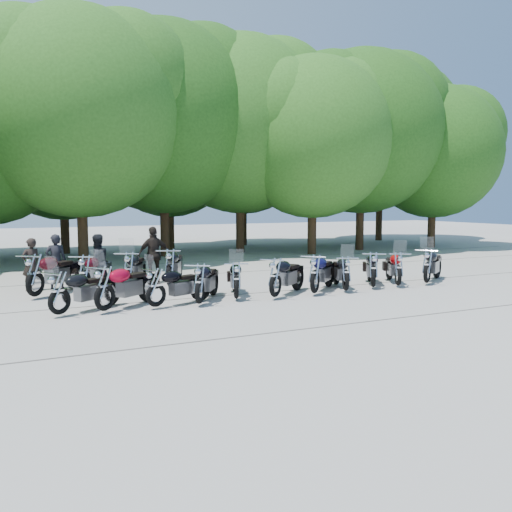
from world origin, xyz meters
name	(u,v)px	position (x,y,z in m)	size (l,w,h in m)	color
ground	(280,302)	(0.00, 0.00, 0.00)	(90.00, 90.00, 0.00)	gray
tree_3	(79,114)	(-3.57, 11.24, 6.32)	(8.70, 8.70, 10.67)	#3A2614
tree_4	(163,118)	(0.54, 13.09, 6.64)	(9.13, 9.13, 11.20)	#3A2614
tree_5	(240,125)	(4.61, 13.20, 6.57)	(9.04, 9.04, 11.10)	#3A2614
tree_6	(313,138)	(7.55, 10.82, 5.81)	(8.00, 8.00, 9.82)	#3A2614
tree_7	(362,132)	(11.20, 11.78, 6.39)	(8.79, 8.79, 10.79)	#3A2614
tree_8	(434,152)	(15.83, 11.20, 5.47)	(7.53, 7.53, 9.25)	#3A2614
tree_11	(62,145)	(-3.76, 16.43, 5.49)	(7.56, 7.56, 9.28)	#3A2614
tree_12	(169,145)	(1.80, 16.47, 5.72)	(7.88, 7.88, 9.67)	#3A2614
tree_13	(243,145)	(6.69, 17.47, 6.04)	(8.31, 8.31, 10.20)	#3A2614
tree_14	(312,149)	(10.68, 16.09, 5.83)	(8.02, 8.02, 9.84)	#3A2614
tree_15	(381,136)	(16.61, 17.02, 7.03)	(9.67, 9.67, 11.86)	#3A2614
motorcycle_0	(59,291)	(-5.57, 0.49, 0.61)	(0.66, 2.16, 1.22)	black
motorcycle_1	(104,287)	(-4.54, 0.45, 0.66)	(0.71, 2.32, 1.31)	#9F0520
motorcycle_2	(156,286)	(-3.28, 0.44, 0.59)	(0.63, 2.07, 1.17)	black
motorcycle_3	(200,282)	(-2.16, 0.34, 0.63)	(0.68, 2.23, 1.26)	black
motorcycle_4	(236,279)	(-1.01, 0.63, 0.60)	(0.65, 2.13, 1.20)	black
motorcycle_5	(275,276)	(0.05, 0.36, 0.65)	(0.70, 2.30, 1.30)	black
motorcycle_6	(315,273)	(1.36, 0.41, 0.67)	(0.72, 2.35, 1.33)	black
motorcycle_7	(346,272)	(2.44, 0.44, 0.61)	(0.66, 2.17, 1.22)	black
motorcycle_8	(373,268)	(3.57, 0.61, 0.65)	(0.70, 2.30, 1.30)	black
motorcycle_9	(398,268)	(4.48, 0.54, 0.63)	(0.68, 2.22, 1.26)	#9C0509
motorcycle_10	(427,265)	(5.66, 0.53, 0.66)	(0.71, 2.34, 1.32)	black
motorcycle_11	(35,274)	(-5.94, 3.24, 0.71)	(0.76, 2.51, 1.42)	#39070F
motorcycle_12	(85,273)	(-4.63, 3.13, 0.67)	(0.72, 2.38, 1.34)	#37070F
motorcycle_13	(129,269)	(-3.34, 3.33, 0.68)	(0.73, 2.41, 1.36)	black
motorcycle_14	(170,266)	(-2.07, 3.36, 0.70)	(0.75, 2.48, 1.40)	black
rider_0	(31,265)	(-5.95, 4.76, 0.80)	(0.58, 0.38, 1.60)	black
rider_1	(97,262)	(-4.15, 4.01, 0.86)	(0.83, 0.65, 1.71)	black
rider_2	(154,255)	(-2.19, 4.76, 0.93)	(1.10, 0.46, 1.87)	black
rider_3	(56,261)	(-5.24, 4.84, 0.85)	(0.62, 0.41, 1.70)	black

